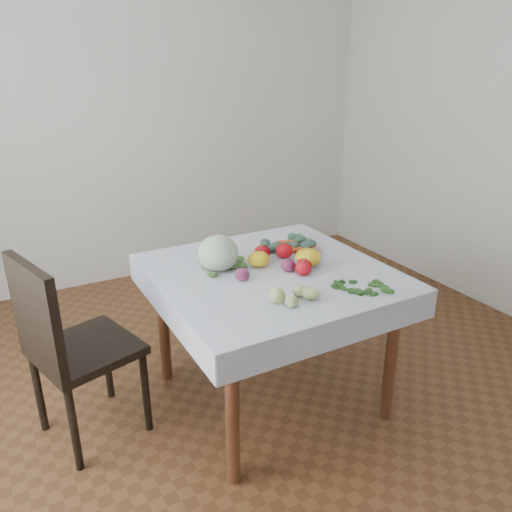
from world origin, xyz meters
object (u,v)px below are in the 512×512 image
(cabbage, at_px, (218,253))
(heirloom_back, at_px, (259,259))
(carrot_bunch, at_px, (303,247))
(table, at_px, (271,289))
(chair, at_px, (65,341))

(cabbage, relative_size, heirloom_back, 1.80)
(carrot_bunch, bearing_deg, cabbage, -176.56)
(table, height_order, cabbage, cabbage)
(cabbage, height_order, heirloom_back, cabbage)
(table, relative_size, cabbage, 4.96)
(chair, xyz_separation_m, heirloom_back, (0.96, -0.08, 0.24))
(table, bearing_deg, heirloom_back, 107.42)
(chair, distance_m, cabbage, 0.82)
(cabbage, bearing_deg, carrot_bunch, 3.44)
(chair, relative_size, carrot_bunch, 2.96)
(cabbage, xyz_separation_m, carrot_bunch, (0.53, 0.03, -0.08))
(heirloom_back, distance_m, carrot_bunch, 0.34)
(cabbage, bearing_deg, table, -31.04)
(carrot_bunch, bearing_deg, table, -151.24)
(carrot_bunch, bearing_deg, heirloom_back, -165.07)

